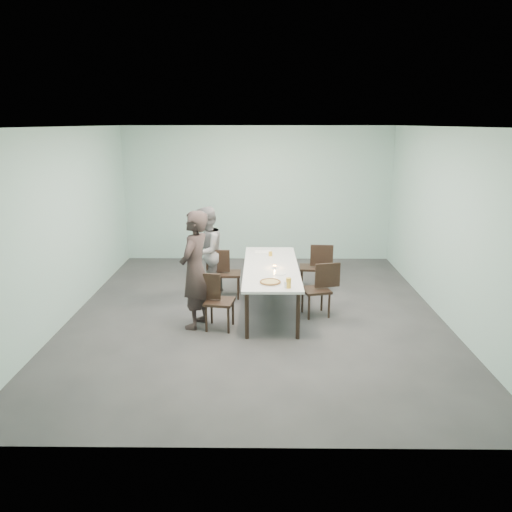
{
  "coord_description": "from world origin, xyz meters",
  "views": [
    {
      "loc": [
        0.08,
        -7.7,
        3.06
      ],
      "look_at": [
        0.0,
        -0.01,
        1.0
      ],
      "focal_mm": 35.0,
      "sensor_mm": 36.0,
      "label": 1
    }
  ],
  "objects_px": {
    "chair_near_left": "(214,297)",
    "diner_far": "(206,252)",
    "chair_near_right": "(321,286)",
    "tealight": "(275,267)",
    "chair_far_right": "(315,264)",
    "water_tumbler": "(287,285)",
    "side_plate": "(280,274)",
    "pizza": "(270,282)",
    "beer_glass": "(288,283)",
    "chair_far_left": "(224,270)",
    "table": "(271,269)",
    "amber_tumbler": "(270,254)",
    "diner_near": "(195,270)"
  },
  "relations": [
    {
      "from": "chair_far_left",
      "to": "diner_far",
      "type": "xyz_separation_m",
      "value": [
        -0.33,
        0.1,
        0.31
      ]
    },
    {
      "from": "pizza",
      "to": "table",
      "type": "bearing_deg",
      "value": 88.14
    },
    {
      "from": "chair_near_right",
      "to": "beer_glass",
      "type": "bearing_deg",
      "value": 42.76
    },
    {
      "from": "diner_near",
      "to": "diner_far",
      "type": "height_order",
      "value": "diner_near"
    },
    {
      "from": "side_plate",
      "to": "amber_tumbler",
      "type": "bearing_deg",
      "value": 97.16
    },
    {
      "from": "chair_far_right",
      "to": "diner_far",
      "type": "xyz_separation_m",
      "value": [
        -2.01,
        -0.3,
        0.31
      ]
    },
    {
      "from": "chair_near_left",
      "to": "diner_far",
      "type": "relative_size",
      "value": 0.53
    },
    {
      "from": "chair_far_right",
      "to": "pizza",
      "type": "bearing_deg",
      "value": 68.73
    },
    {
      "from": "chair_far_right",
      "to": "diner_far",
      "type": "bearing_deg",
      "value": 11.85
    },
    {
      "from": "table",
      "to": "tealight",
      "type": "relative_size",
      "value": 46.43
    },
    {
      "from": "diner_near",
      "to": "tealight",
      "type": "height_order",
      "value": "diner_near"
    },
    {
      "from": "table",
      "to": "water_tumbler",
      "type": "relative_size",
      "value": 28.89
    },
    {
      "from": "chair_near_left",
      "to": "water_tumbler",
      "type": "xyz_separation_m",
      "value": [
        1.08,
        -0.28,
        0.29
      ]
    },
    {
      "from": "chair_near_left",
      "to": "chair_far_right",
      "type": "distance_m",
      "value": 2.53
    },
    {
      "from": "table",
      "to": "water_tumbler",
      "type": "xyz_separation_m",
      "value": [
        0.2,
        -1.11,
        0.1
      ]
    },
    {
      "from": "amber_tumbler",
      "to": "chair_near_right",
      "type": "bearing_deg",
      "value": -48.97
    },
    {
      "from": "chair_far_right",
      "to": "water_tumbler",
      "type": "distance_m",
      "value": 2.24
    },
    {
      "from": "chair_near_right",
      "to": "chair_far_right",
      "type": "distance_m",
      "value": 1.28
    },
    {
      "from": "pizza",
      "to": "beer_glass",
      "type": "xyz_separation_m",
      "value": [
        0.26,
        -0.21,
        0.06
      ]
    },
    {
      "from": "chair_near_right",
      "to": "beer_glass",
      "type": "distance_m",
      "value": 1.08
    },
    {
      "from": "chair_near_left",
      "to": "side_plate",
      "type": "height_order",
      "value": "chair_near_left"
    },
    {
      "from": "chair_far_right",
      "to": "beer_glass",
      "type": "distance_m",
      "value": 2.25
    },
    {
      "from": "table",
      "to": "amber_tumbler",
      "type": "distance_m",
      "value": 0.66
    },
    {
      "from": "side_plate",
      "to": "chair_near_left",
      "type": "bearing_deg",
      "value": -158.95
    },
    {
      "from": "chair_near_left",
      "to": "tealight",
      "type": "xyz_separation_m",
      "value": [
        0.93,
        0.72,
        0.27
      ]
    },
    {
      "from": "tealight",
      "to": "pizza",
      "type": "bearing_deg",
      "value": -96.18
    },
    {
      "from": "table",
      "to": "water_tumbler",
      "type": "height_order",
      "value": "water_tumbler"
    },
    {
      "from": "chair_far_right",
      "to": "tealight",
      "type": "bearing_deg",
      "value": 58.02
    },
    {
      "from": "water_tumbler",
      "to": "table",
      "type": "bearing_deg",
      "value": 100.4
    },
    {
      "from": "chair_near_right",
      "to": "tealight",
      "type": "height_order",
      "value": "chair_near_right"
    },
    {
      "from": "chair_near_left",
      "to": "chair_far_left",
      "type": "distance_m",
      "value": 1.44
    },
    {
      "from": "chair_near_left",
      "to": "pizza",
      "type": "relative_size",
      "value": 2.56
    },
    {
      "from": "table",
      "to": "pizza",
      "type": "bearing_deg",
      "value": -91.86
    },
    {
      "from": "diner_near",
      "to": "pizza",
      "type": "distance_m",
      "value": 1.16
    },
    {
      "from": "side_plate",
      "to": "water_tumbler",
      "type": "bearing_deg",
      "value": -84.48
    },
    {
      "from": "diner_far",
      "to": "water_tumbler",
      "type": "relative_size",
      "value": 18.08
    },
    {
      "from": "chair_far_left",
      "to": "side_plate",
      "type": "xyz_separation_m",
      "value": [
        0.97,
        -1.05,
        0.25
      ]
    },
    {
      "from": "tealight",
      "to": "side_plate",
      "type": "bearing_deg",
      "value": -76.08
    },
    {
      "from": "chair_far_left",
      "to": "chair_far_right",
      "type": "bearing_deg",
      "value": 12.6
    },
    {
      "from": "diner_far",
      "to": "chair_near_left",
      "type": "bearing_deg",
      "value": 28.61
    },
    {
      "from": "diner_far",
      "to": "pizza",
      "type": "relative_size",
      "value": 4.79
    },
    {
      "from": "diner_far",
      "to": "amber_tumbler",
      "type": "relative_size",
      "value": 20.34
    },
    {
      "from": "table",
      "to": "diner_near",
      "type": "height_order",
      "value": "diner_near"
    },
    {
      "from": "diner_near",
      "to": "beer_glass",
      "type": "xyz_separation_m",
      "value": [
        1.4,
        -0.38,
        -0.08
      ]
    },
    {
      "from": "chair_near_left",
      "to": "chair_near_right",
      "type": "bearing_deg",
      "value": 27.02
    },
    {
      "from": "side_plate",
      "to": "beer_glass",
      "type": "height_order",
      "value": "beer_glass"
    },
    {
      "from": "amber_tumbler",
      "to": "diner_near",
      "type": "bearing_deg",
      "value": -129.69
    },
    {
      "from": "chair_near_left",
      "to": "diner_far",
      "type": "bearing_deg",
      "value": 108.9
    },
    {
      "from": "diner_near",
      "to": "chair_near_left",
      "type": "bearing_deg",
      "value": 92.05
    },
    {
      "from": "table",
      "to": "chair_near_right",
      "type": "xyz_separation_m",
      "value": [
        0.8,
        -0.27,
        -0.19
      ]
    }
  ]
}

